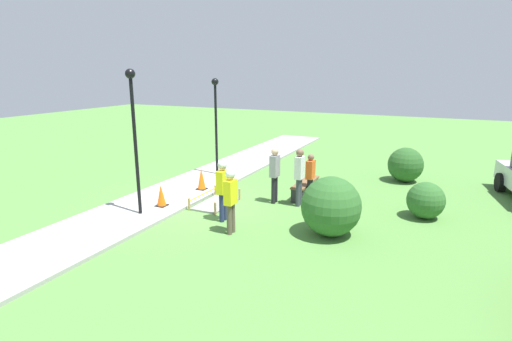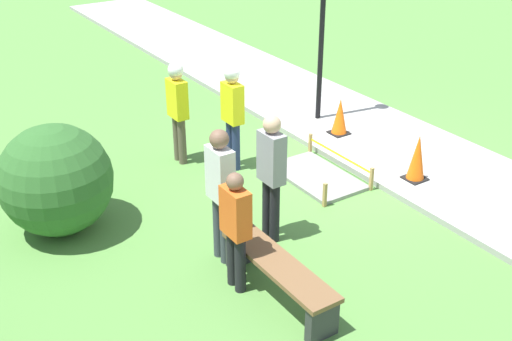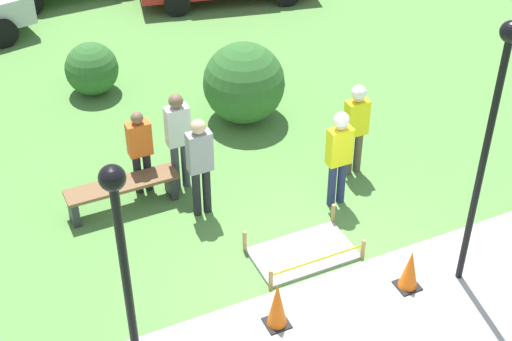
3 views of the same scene
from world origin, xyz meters
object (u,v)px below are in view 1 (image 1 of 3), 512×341
(bystander_in_white_shirt, at_px, (275,172))
(lamppost_near, at_px, (134,122))
(bystander_in_orange_shirt, at_px, (310,175))
(bystander_in_gray_shirt, at_px, (299,173))
(traffic_cone_far_patch, at_px, (161,195))
(traffic_cone_near_patch, at_px, (201,179))
(lamppost_far, at_px, (216,112))
(worker_supervisor, at_px, (231,195))
(park_bench, at_px, (305,186))
(worker_assistant, at_px, (223,185))

(bystander_in_white_shirt, height_order, lamppost_near, lamppost_near)
(bystander_in_orange_shirt, relative_size, bystander_in_white_shirt, 0.87)
(bystander_in_gray_shirt, bearing_deg, traffic_cone_far_patch, -60.53)
(traffic_cone_near_patch, distance_m, lamppost_far, 3.12)
(worker_supervisor, xyz_separation_m, bystander_in_orange_shirt, (-3.56, 1.06, -0.17))
(traffic_cone_far_patch, distance_m, bystander_in_orange_shirt, 4.89)
(traffic_cone_far_patch, bearing_deg, park_bench, 131.45)
(park_bench, xyz_separation_m, lamppost_far, (-1.01, -4.17, 2.27))
(traffic_cone_near_patch, height_order, traffic_cone_far_patch, traffic_cone_near_patch)
(bystander_in_gray_shirt, distance_m, bystander_in_white_shirt, 0.83)
(bystander_in_orange_shirt, distance_m, lamppost_far, 5.02)
(lamppost_far, bearing_deg, bystander_in_white_shirt, 58.11)
(bystander_in_white_shirt, bearing_deg, bystander_in_orange_shirt, 125.01)
(traffic_cone_near_patch, xyz_separation_m, bystander_in_orange_shirt, (-0.70, 3.84, 0.41))
(worker_supervisor, bearing_deg, bystander_in_orange_shirt, 163.44)
(bystander_in_gray_shirt, bearing_deg, park_bench, -172.52)
(bystander_in_gray_shirt, bearing_deg, worker_supervisor, -16.92)
(bystander_in_orange_shirt, bearing_deg, bystander_in_white_shirt, -54.99)
(bystander_in_gray_shirt, bearing_deg, lamppost_near, -53.07)
(traffic_cone_far_patch, xyz_separation_m, park_bench, (-3.25, 3.68, -0.08))
(park_bench, relative_size, worker_supervisor, 1.06)
(bystander_in_orange_shirt, relative_size, bystander_in_gray_shirt, 0.86)
(park_bench, bearing_deg, worker_assistant, -22.84)
(traffic_cone_far_patch, bearing_deg, bystander_in_gray_shirt, 119.47)
(traffic_cone_far_patch, relative_size, bystander_in_orange_shirt, 0.43)
(worker_supervisor, bearing_deg, lamppost_far, -145.80)
(bystander_in_orange_shirt, distance_m, bystander_in_gray_shirt, 0.68)
(worker_supervisor, distance_m, bystander_in_gray_shirt, 3.06)
(traffic_cone_far_patch, height_order, park_bench, traffic_cone_far_patch)
(traffic_cone_far_patch, height_order, bystander_in_orange_shirt, bystander_in_orange_shirt)
(lamppost_near, distance_m, lamppost_far, 5.10)
(lamppost_near, bearing_deg, lamppost_far, -176.13)
(bystander_in_gray_shirt, xyz_separation_m, lamppost_near, (2.98, -3.97, 1.76))
(bystander_in_gray_shirt, bearing_deg, bystander_in_orange_shirt, 165.13)
(worker_assistant, xyz_separation_m, bystander_in_orange_shirt, (-2.85, 1.71, -0.19))
(bystander_in_gray_shirt, bearing_deg, bystander_in_white_shirt, -85.43)
(traffic_cone_near_patch, bearing_deg, worker_supervisor, 44.14)
(traffic_cone_far_patch, relative_size, lamppost_far, 0.18)
(traffic_cone_far_patch, distance_m, lamppost_near, 2.53)
(traffic_cone_near_patch, xyz_separation_m, park_bench, (-1.16, 3.53, -0.12))
(park_bench, bearing_deg, lamppost_far, -103.65)
(park_bench, relative_size, bystander_in_orange_shirt, 1.19)
(lamppost_near, bearing_deg, bystander_in_white_shirt, 132.89)
(worker_supervisor, height_order, bystander_in_gray_shirt, bystander_in_gray_shirt)
(bystander_in_gray_shirt, height_order, bystander_in_white_shirt, bystander_in_gray_shirt)
(bystander_in_orange_shirt, height_order, bystander_in_white_shirt, bystander_in_white_shirt)
(park_bench, distance_m, bystander_in_orange_shirt, 0.77)
(traffic_cone_far_patch, distance_m, lamppost_far, 4.82)
(traffic_cone_near_patch, height_order, park_bench, traffic_cone_near_patch)
(park_bench, relative_size, worker_assistant, 1.05)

